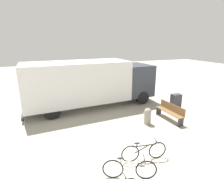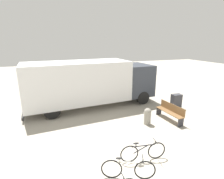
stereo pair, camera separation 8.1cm
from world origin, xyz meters
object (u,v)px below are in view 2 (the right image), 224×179
bicycle_middle (128,169)px  bicycle_far (143,152)px  park_bench (170,111)px  delivery_truck (90,82)px  bollard_near_bench (147,116)px  utility_box (176,101)px

bicycle_middle → bicycle_far: 1.09m
park_bench → delivery_truck: bearing=40.3°
park_bench → bicycle_middle: 5.12m
delivery_truck → bollard_near_bench: bearing=-63.5°
park_bench → bollard_near_bench: bearing=86.0°
delivery_truck → bicycle_far: bearing=-89.4°
delivery_truck → utility_box: (5.16, -2.30, -1.21)m
bicycle_far → bollard_near_bench: 3.04m
bicycle_middle → utility_box: bearing=61.8°
bollard_near_bench → utility_box: size_ratio=0.95×
bicycle_middle → bicycle_far: same height
bollard_near_bench → utility_box: (2.97, 1.40, -0.01)m
park_bench → utility_box: 2.06m
delivery_truck → bicycle_far: (0.51, -6.24, -1.31)m
bicycle_far → bollard_near_bench: size_ratio=1.95×
bicycle_far → bollard_near_bench: bearing=64.5°
bicycle_middle → bollard_near_bench: (2.57, 3.17, 0.11)m
delivery_truck → park_bench: size_ratio=4.67×
park_bench → bollard_near_bench: size_ratio=2.11×
delivery_truck → park_bench: bearing=-49.6°
park_bench → bicycle_far: 4.03m
bicycle_middle → bollard_near_bench: 4.08m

